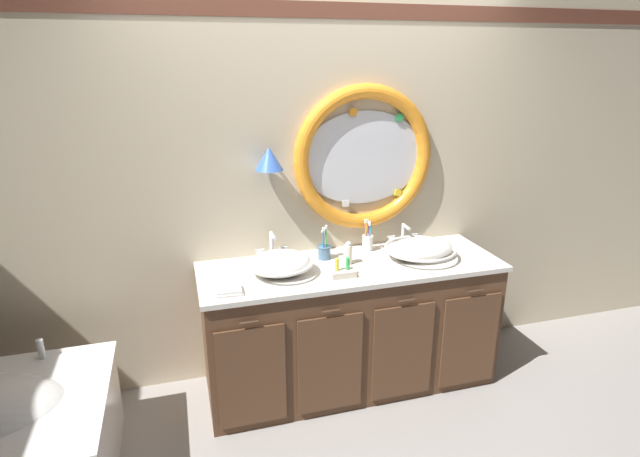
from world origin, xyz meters
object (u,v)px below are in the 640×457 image
object	(u,v)px
sink_basin_right	(420,249)
sink_basin_left	(280,263)
folded_hand_towel	(229,290)
toiletry_basket	(342,272)
toothbrush_holder_right	(368,241)
soap_dispenser	(348,254)
toothbrush_holder_left	(324,251)

from	to	relation	value
sink_basin_right	sink_basin_left	bearing A→B (deg)	180.00
folded_hand_towel	sink_basin_right	bearing A→B (deg)	7.74
sink_basin_left	toiletry_basket	size ratio (longest dim) A/B	2.66
toiletry_basket	folded_hand_towel	bearing A→B (deg)	-176.93
toothbrush_holder_right	soap_dispenser	size ratio (longest dim) A/B	1.43
sink_basin_left	soap_dispenser	bearing A→B (deg)	5.02
sink_basin_right	toothbrush_holder_right	size ratio (longest dim) A/B	2.11
sink_basin_left	toiletry_basket	xyz separation A→B (m)	(0.34, -0.13, -0.04)
sink_basin_right	toothbrush_holder_right	distance (m)	0.35
sink_basin_left	sink_basin_right	size ratio (longest dim) A/B	0.86
toothbrush_holder_left	folded_hand_towel	bearing A→B (deg)	-152.95
toothbrush_holder_left	toothbrush_holder_right	size ratio (longest dim) A/B	1.03
folded_hand_towel	toothbrush_holder_left	bearing A→B (deg)	27.05
folded_hand_towel	soap_dispenser	bearing A→B (deg)	15.17
toothbrush_holder_left	toiletry_basket	world-z (taller)	toothbrush_holder_left
toothbrush_holder_right	folded_hand_towel	bearing A→B (deg)	-157.99
sink_basin_left	toiletry_basket	world-z (taller)	sink_basin_left
sink_basin_left	toothbrush_holder_right	size ratio (longest dim) A/B	1.81
toothbrush_holder_left	toiletry_basket	size ratio (longest dim) A/B	1.52
toothbrush_holder_left	folded_hand_towel	distance (m)	0.72
sink_basin_right	soap_dispenser	size ratio (longest dim) A/B	3.03
toiletry_basket	toothbrush_holder_right	bearing A→B (deg)	50.01
toothbrush_holder_right	sink_basin_left	bearing A→B (deg)	-160.89
toothbrush_holder_left	folded_hand_towel	xyz separation A→B (m)	(-0.64, -0.33, -0.04)
sink_basin_right	toothbrush_holder_right	world-z (taller)	toothbrush_holder_right
toothbrush_holder_right	toiletry_basket	bearing A→B (deg)	-129.99
folded_hand_towel	toiletry_basket	size ratio (longest dim) A/B	0.98
toothbrush_holder_left	soap_dispenser	distance (m)	0.17
sink_basin_left	sink_basin_right	distance (m)	0.91
toothbrush_holder_left	folded_hand_towel	size ratio (longest dim) A/B	1.55
toothbrush_holder_right	toiletry_basket	xyz separation A→B (m)	(-0.29, -0.35, -0.04)
soap_dispenser	folded_hand_towel	world-z (taller)	soap_dispenser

